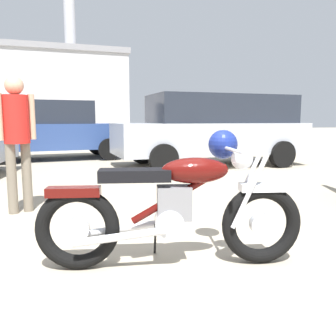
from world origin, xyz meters
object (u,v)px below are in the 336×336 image
bystander (17,130)px  pale_sedan_back (212,124)px  blue_hatchback_right (214,128)px  vintage_motorcycle (178,204)px  white_estate_far (56,130)px

bystander → pale_sedan_back: pale_sedan_back is taller
blue_hatchback_right → pale_sedan_back: bearing=-115.7°
vintage_motorcycle → white_estate_far: (-1.10, 8.21, 0.34)m
vintage_motorcycle → pale_sedan_back: size_ratio=0.43×
pale_sedan_back → blue_hatchback_right: 9.21m
pale_sedan_back → vintage_motorcycle: bearing=-111.7°
white_estate_far → blue_hatchback_right: (3.81, -2.61, 0.10)m
bystander → white_estate_far: (0.30, 6.15, -0.18)m
pale_sedan_back → white_estate_far: 9.45m
bystander → white_estate_far: bearing=153.2°
pale_sedan_back → blue_hatchback_right: size_ratio=1.00×
pale_sedan_back → bystander: bearing=-120.2°
pale_sedan_back → blue_hatchback_right: same height
white_estate_far → blue_hatchback_right: blue_hatchback_right is taller
vintage_motorcycle → white_estate_far: size_ratio=0.47×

